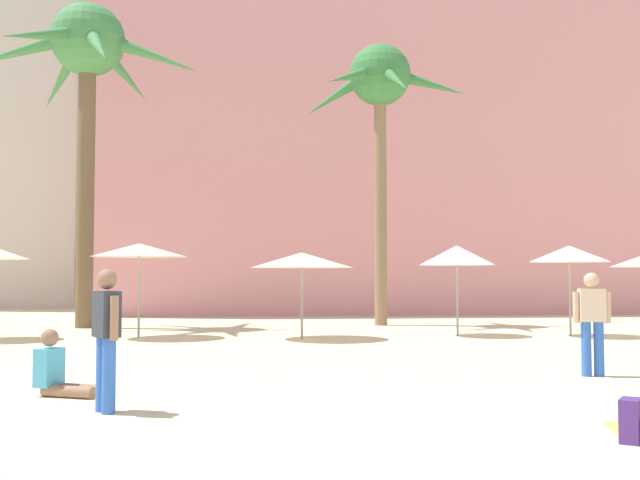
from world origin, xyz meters
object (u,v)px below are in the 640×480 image
cafe_umbrella_5 (140,250)px  person_near_right (106,334)px  cafe_umbrella_2 (569,254)px  backpack (632,422)px  palm_tree_left (87,62)px  palm_tree_far_left (380,91)px  person_far_left (58,372)px  cafe_umbrella_1 (302,260)px  person_mid_left (592,319)px  cafe_umbrella_3 (457,255)px

cafe_umbrella_5 → person_near_right: 11.11m
cafe_umbrella_2 → person_near_right: size_ratio=1.45×
backpack → palm_tree_left: bearing=153.6°
palm_tree_far_left → person_far_left: (-6.97, -14.02, -7.51)m
palm_tree_left → cafe_umbrella_1: palm_tree_left is taller
palm_tree_far_left → cafe_umbrella_1: bearing=-120.4°
palm_tree_left → cafe_umbrella_2: (13.81, -4.59, -6.20)m
palm_tree_far_left → person_mid_left: bearing=-85.1°
palm_tree_far_left → person_mid_left: palm_tree_far_left is taller
palm_tree_far_left → person_mid_left: 14.64m
cafe_umbrella_2 → cafe_umbrella_3: cafe_umbrella_3 is taller
person_near_right → person_mid_left: person_near_right is taller
cafe_umbrella_1 → person_far_left: size_ratio=2.84×
palm_tree_left → backpack: 20.92m
palm_tree_far_left → palm_tree_left: bearing=-177.7°
person_far_left → person_mid_left: person_mid_left is taller
person_near_right → person_mid_left: size_ratio=1.01×
person_mid_left → palm_tree_far_left: bearing=-165.0°
palm_tree_left → cafe_umbrella_2: 15.82m
cafe_umbrella_2 → person_mid_left: cafe_umbrella_2 is taller
cafe_umbrella_3 → person_far_left: (-8.27, -9.53, -1.87)m
person_far_left → cafe_umbrella_1: bearing=89.1°
cafe_umbrella_3 → cafe_umbrella_5: cafe_umbrella_5 is taller
cafe_umbrella_3 → person_mid_left: cafe_umbrella_3 is taller
cafe_umbrella_5 → person_near_right: bearing=-84.1°
cafe_umbrella_5 → person_far_left: (0.27, -9.64, -1.98)m
cafe_umbrella_2 → cafe_umbrella_3: size_ratio=0.99×
cafe_umbrella_3 → cafe_umbrella_5: (-8.54, 0.11, 0.12)m
person_near_right → cafe_umbrella_3: bearing=25.5°
backpack → person_far_left: size_ratio=0.45×
cafe_umbrella_2 → backpack: (-5.04, -12.53, -2.02)m
cafe_umbrella_2 → person_near_right: (-10.40, -10.38, -1.29)m
cafe_umbrella_2 → cafe_umbrella_5: 11.55m
palm_tree_left → cafe_umbrella_5: 7.66m
palm_tree_far_left → cafe_umbrella_3: palm_tree_far_left is taller
cafe_umbrella_5 → backpack: (6.49, -13.11, -2.10)m
backpack → cafe_umbrella_1: bearing=136.7°
cafe_umbrella_2 → person_mid_left: 8.61m
cafe_umbrella_1 → cafe_umbrella_3: (4.30, 0.62, 0.15)m
palm_tree_left → cafe_umbrella_5: (2.28, -4.01, -6.12)m
person_mid_left → cafe_umbrella_2: bearing=168.1°
cafe_umbrella_5 → person_mid_left: cafe_umbrella_5 is taller
cafe_umbrella_5 → person_near_right: (1.13, -10.96, -1.37)m
cafe_umbrella_5 → cafe_umbrella_2: bearing=-2.9°
person_far_left → person_mid_left: bearing=31.3°
cafe_umbrella_2 → backpack: cafe_umbrella_2 is taller
person_far_left → person_near_right: size_ratio=0.56×
person_near_right → backpack: bearing=-52.0°
cafe_umbrella_3 → cafe_umbrella_1: bearing=-171.8°
backpack → cafe_umbrella_3: bearing=117.5°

